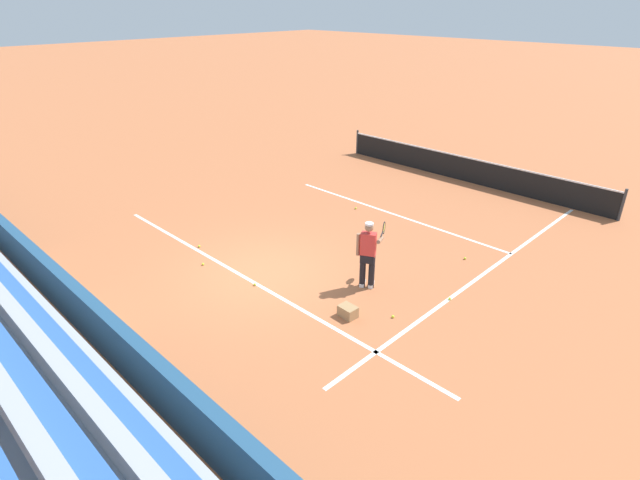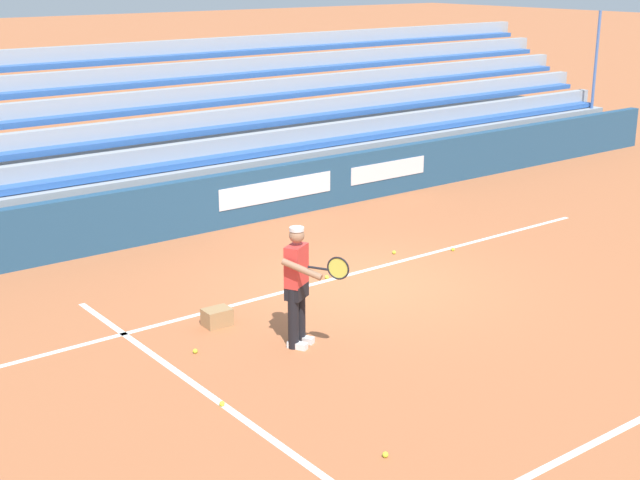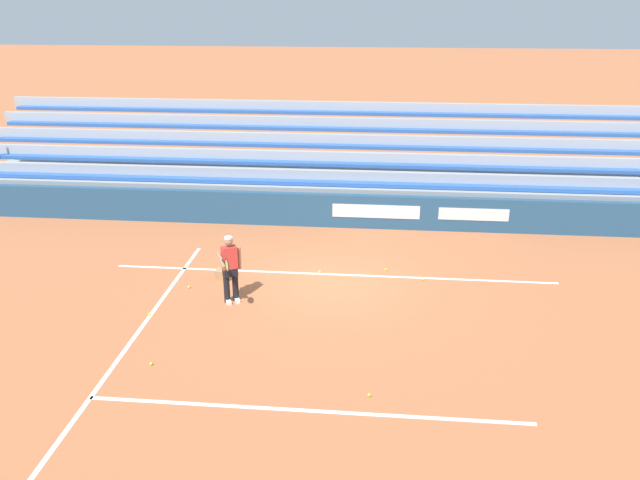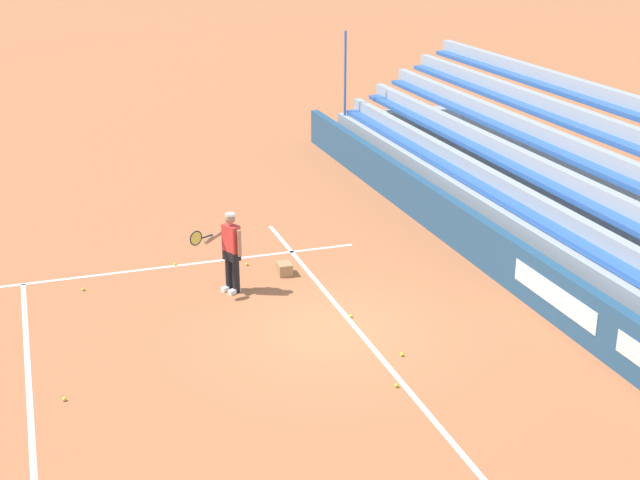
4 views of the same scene
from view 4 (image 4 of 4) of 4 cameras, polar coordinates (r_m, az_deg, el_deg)
The scene contains 15 objects.
ground_plane at distance 17.08m, azimuth 0.58°, elevation -5.71°, with size 160.00×160.00×0.00m, color #B7663D.
court_baseline_white at distance 17.23m, azimuth 2.16°, elevation -5.46°, with size 12.00×0.10×0.01m, color white.
court_sideline_white at distance 20.08m, azimuth -14.21°, elevation -2.22°, with size 0.10×12.00×0.01m, color white.
court_service_line_white at distance 16.33m, azimuth -18.18°, elevation -8.12°, with size 8.22×0.10×0.01m, color white.
back_wall_sponsor_board at distance 18.57m, azimuth 13.17°, elevation -2.19°, with size 27.79×0.25×1.10m.
bleacher_stand at distance 19.94m, azimuth 19.69°, elevation -0.53°, with size 26.40×4.00×3.85m.
tennis_player at distance 18.46m, azimuth -5.75°, elevation -0.72°, with size 0.56×1.07×1.71m.
ball_box_cardboard at distance 19.51m, azimuth -2.30°, elevation -1.85°, with size 0.40×0.30×0.26m, color #A87F51.
tennis_ball_on_baseline at distance 19.36m, azimuth -14.92°, elevation -3.06°, with size 0.07×0.07×0.07m, color #CCE533.
tennis_ball_stray_back at distance 15.17m, azimuth 4.91°, elevation -9.26°, with size 0.07×0.07×0.07m, color #CCE533.
tennis_ball_by_box at distance 17.54m, azimuth 1.99°, elevation -4.87°, with size 0.07×0.07×0.07m, color #CCE533.
tennis_ball_midcourt at distance 16.15m, azimuth 5.27°, elevation -7.31°, with size 0.07×0.07×0.07m, color #CCE533.
tennis_ball_far_left at distance 20.07m, azimuth -4.72°, elevation -1.55°, with size 0.07×0.07×0.07m, color #CCE533.
tennis_ball_toward_net at distance 20.26m, azimuth -9.27°, elevation -1.54°, with size 0.07×0.07×0.07m, color #CCE533.
tennis_ball_near_player at distance 15.31m, azimuth -16.05°, elevation -9.76°, with size 0.07×0.07×0.07m, color #CCE533.
Camera 4 is at (-14.48, 5.04, 7.54)m, focal length 50.00 mm.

